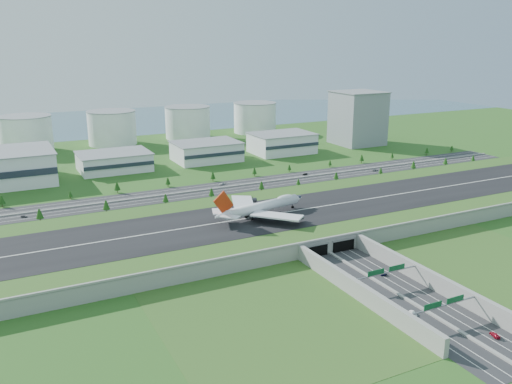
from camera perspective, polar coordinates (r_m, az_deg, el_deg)
name	(u,v)px	position (r m, az deg, el deg)	size (l,w,h in m)	color
ground	(283,225)	(330.29, 2.90, -3.53)	(1200.00, 1200.00, 0.00)	#224C17
airfield_deck	(284,219)	(328.87, 2.91, -2.85)	(520.00, 100.00, 9.20)	gray
underpass_road	(392,284)	(253.78, 14.14, -9.39)	(38.80, 120.40, 8.00)	#28282B
sign_gantry_near	(386,273)	(255.32, 13.55, -8.32)	(38.70, 0.70, 9.80)	gray
sign_gantry_far	(444,306)	(232.63, 19.15, -11.29)	(38.70, 0.70, 9.80)	gray
north_expressway	(222,188)	(411.75, -3.60, 0.42)	(560.00, 36.00, 0.12)	#28282B
tree_row	(229,182)	(410.86, -2.86, 1.07)	(504.21, 48.69, 8.46)	#3D2819
hangar_mid_a	(114,162)	(481.23, -14.71, 3.11)	(58.00, 42.00, 15.00)	silver
hangar_mid_b	(206,152)	(504.58, -5.25, 4.27)	(58.00, 42.00, 17.00)	silver
hangar_mid_c	(282,143)	(538.01, 2.73, 5.15)	(58.00, 42.00, 19.00)	silver
office_tower	(358,118)	(590.80, 10.65, 7.64)	(46.00, 46.00, 55.00)	gray
fuel_tank_a	(26,134)	(588.99, -23.04, 5.63)	(50.00, 50.00, 35.00)	silver
fuel_tank_b	(112,128)	(599.94, -14.91, 6.53)	(50.00, 50.00, 35.00)	silver
fuel_tank_c	(188,123)	(622.42, -7.20, 7.26)	(50.00, 50.00, 35.00)	silver
fuel_tank_d	(255,118)	(655.23, -0.12, 7.82)	(50.00, 50.00, 35.00)	silver
bay_water	(112,121)	(774.19, -14.95, 7.23)	(1200.00, 260.00, 0.06)	#3B6072
boeing_747	(261,207)	(319.33, 0.55, -1.58)	(65.70, 61.51, 20.53)	white
car_0	(361,288)	(253.46, 10.96, -9.86)	(1.73, 4.31, 1.47)	#A6A6AA
car_1	(413,313)	(237.09, 16.19, -12.15)	(1.46, 4.18, 1.38)	white
car_2	(382,272)	(270.74, 13.08, -8.24)	(2.73, 5.93, 1.65)	#0C0F3D
car_3	(495,335)	(231.99, 23.84, -13.59)	(2.06, 5.06, 1.47)	maroon
car_4	(24,216)	(374.15, -23.24, -2.36)	(1.56, 3.88, 1.32)	#545257
car_5	(305,174)	(451.31, 5.18, 1.88)	(1.59, 4.57, 1.50)	black
car_6	(375,170)	(474.52, 12.42, 2.27)	(2.51, 5.45, 1.52)	#A4A3A8
car_7	(222,184)	(419.95, -3.62, 0.85)	(2.19, 5.38, 1.56)	silver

